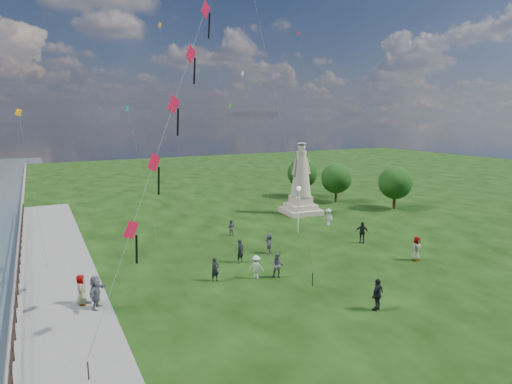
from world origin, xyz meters
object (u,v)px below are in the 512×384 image
person_3 (378,294)px  person_7 (231,228)px  person_6 (240,251)px  person_5 (96,294)px  person_2 (256,267)px  person_4 (416,249)px  person_8 (328,217)px  person_9 (362,232)px  person_11 (269,243)px  person_0 (215,270)px  person_1 (278,266)px  statue (301,187)px  person_10 (81,291)px  lamppost (299,199)px

person_3 → person_7: (-1.08, 17.69, -0.19)m
person_6 → person_5: bearing=174.4°
person_2 → person_3: size_ratio=0.85×
person_2 → person_4: 12.64m
person_2 → person_8: 15.84m
person_9 → person_11: size_ratio=1.12×
person_8 → person_7: bearing=-106.7°
person_3 → person_9: 13.13m
person_6 → person_2: bearing=-120.1°
person_0 → person_8: 17.65m
person_1 → person_9: bearing=48.3°
person_0 → person_7: bearing=52.4°
person_4 → person_6: bearing=142.4°
statue → person_4: statue is taller
person_1 → person_7: size_ratio=1.17×
statue → person_6: 17.48m
person_5 → statue: bearing=-24.9°
person_4 → person_8: (0.50, 11.56, -0.08)m
person_0 → person_10: 8.25m
lamppost → person_11: size_ratio=2.64×
statue → person_11: (-10.01, -10.66, -2.13)m
statue → person_6: statue is taller
person_9 → person_0: bearing=-124.4°
person_10 → person_6: bearing=-60.7°
person_2 → person_9: (11.84, 3.01, 0.13)m
person_2 → person_4: bearing=-151.3°
person_2 → person_4: (12.41, -2.40, 0.12)m
statue → person_4: size_ratio=4.24×
lamppost → person_5: bearing=-156.2°
person_2 → person_5: 10.21m
person_2 → person_7: (2.76, 10.29, -0.05)m
person_0 → person_4: 15.39m
person_6 → person_8: 13.82m
statue → person_4: bearing=-87.6°
person_6 → person_8: person_6 is taller
person_3 → person_11: person_3 is taller
person_0 → person_2: bearing=-25.1°
statue → person_5: bearing=-142.1°
person_10 → person_5: bearing=-127.9°
person_8 → person_1: bearing=-60.2°
person_4 → person_6: (-12.02, 5.71, -0.04)m
person_3 → person_7: bearing=-104.7°
person_1 → person_9: (10.53, 3.64, 0.06)m
person_9 → lamppost: bearing=167.1°
person_3 → person_5: size_ratio=0.97×
person_4 → person_9: size_ratio=0.99×
lamppost → person_3: 16.60m
person_6 → person_7: person_6 is taller
person_1 → person_9: size_ratio=0.94×
person_7 → person_9: person_9 is taller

